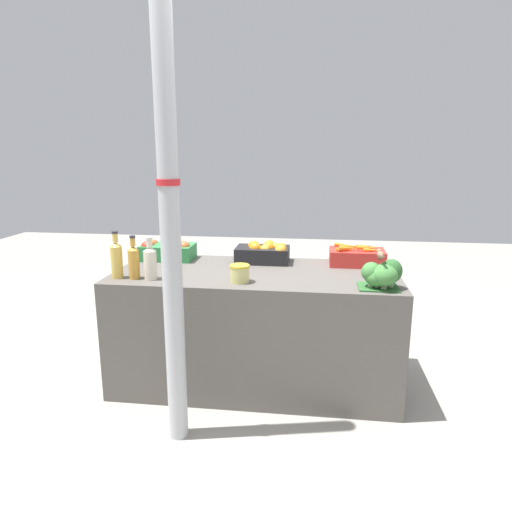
% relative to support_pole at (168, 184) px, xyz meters
% --- Properties ---
extents(ground_plane, '(10.00, 10.00, 0.00)m').
position_rel_support_pole_xyz_m(ground_plane, '(0.33, 0.66, -1.34)').
color(ground_plane, gray).
extents(market_table, '(1.78, 0.80, 0.75)m').
position_rel_support_pole_xyz_m(market_table, '(0.33, 0.66, -0.97)').
color(market_table, '#56514C').
rests_on(market_table, ground_plane).
extents(support_pole, '(0.11, 0.11, 2.68)m').
position_rel_support_pole_xyz_m(support_pole, '(0.00, 0.00, 0.00)').
color(support_pole, '#B7BABF').
rests_on(support_pole, ground_plane).
extents(apple_crate, '(0.36, 0.22, 0.14)m').
position_rel_support_pole_xyz_m(apple_crate, '(-0.32, 0.91, -0.53)').
color(apple_crate, '#2D8442').
rests_on(apple_crate, market_table).
extents(orange_crate, '(0.36, 0.22, 0.14)m').
position_rel_support_pole_xyz_m(orange_crate, '(0.36, 0.92, -0.53)').
color(orange_crate, black).
rests_on(orange_crate, market_table).
extents(carrot_crate, '(0.36, 0.23, 0.14)m').
position_rel_support_pole_xyz_m(carrot_crate, '(0.98, 0.92, -0.54)').
color(carrot_crate, red).
rests_on(carrot_crate, market_table).
extents(broccoli_pile, '(0.24, 0.20, 0.17)m').
position_rel_support_pole_xyz_m(broccoli_pile, '(1.07, 0.39, -0.51)').
color(broccoli_pile, '#2D602D').
rests_on(broccoli_pile, market_table).
extents(juice_bottle_golden, '(0.07, 0.07, 0.29)m').
position_rel_support_pole_xyz_m(juice_bottle_golden, '(-0.47, 0.41, -0.48)').
color(juice_bottle_golden, gold).
rests_on(juice_bottle_golden, market_table).
extents(juice_bottle_amber, '(0.07, 0.07, 0.26)m').
position_rel_support_pole_xyz_m(juice_bottle_amber, '(-0.37, 0.41, -0.49)').
color(juice_bottle_amber, gold).
rests_on(juice_bottle_amber, market_table).
extents(juice_bottle_cloudy, '(0.08, 0.08, 0.26)m').
position_rel_support_pole_xyz_m(juice_bottle_cloudy, '(-0.27, 0.41, -0.49)').
color(juice_bottle_cloudy, beige).
rests_on(juice_bottle_cloudy, market_table).
extents(pickle_jar, '(0.12, 0.12, 0.10)m').
position_rel_support_pole_xyz_m(pickle_jar, '(0.27, 0.41, -0.54)').
color(pickle_jar, '#D1CC75').
rests_on(pickle_jar, market_table).
extents(sparrow_bird, '(0.04, 0.14, 0.05)m').
position_rel_support_pole_xyz_m(sparrow_bird, '(1.05, 0.39, -0.40)').
color(sparrow_bird, '#4C3D2D').
rests_on(sparrow_bird, broccoli_pile).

